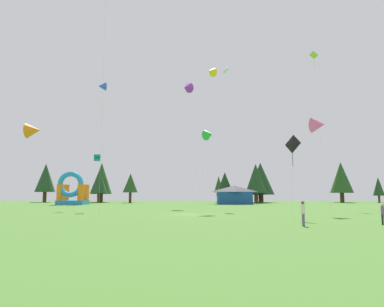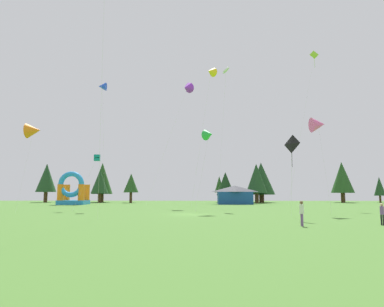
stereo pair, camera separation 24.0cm
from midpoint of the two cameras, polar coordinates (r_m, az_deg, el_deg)
name	(u,v)px [view 2 (the right image)]	position (r m, az deg, el deg)	size (l,w,h in m)	color
ground_plane	(189,215)	(38.72, -0.27, -10.29)	(120.00, 120.00, 0.00)	#47752D
kite_blue_delta	(102,87)	(60.97, -14.82, 10.89)	(1.38, 4.58, 21.32)	blue
kite_pink_delta	(318,125)	(43.77, 20.67, 4.59)	(1.87, 3.71, 11.63)	#EA599E
kite_white_parafoil	(226,71)	(60.42, 5.88, 13.77)	(2.22, 5.22, 24.02)	white
kite_orange_delta	(34,131)	(51.75, -25.10, 3.53)	(2.11, 4.95, 12.11)	orange
kite_teal_box	(97,158)	(46.79, -15.62, -0.72)	(3.36, 1.25, 7.50)	#0C7F7A
kite_lime_diamond	(314,56)	(68.21, 20.06, 15.25)	(5.12, 4.66, 28.22)	#8CD826
kite_purple_delta	(187,88)	(64.28, -0.74, 11.06)	(9.57, 6.42, 23.11)	purple
kite_black_diamond	(291,145)	(34.91, 16.56, 1.44)	(1.16, 2.45, 7.93)	black
kite_yellow_delta	(211,72)	(54.04, 3.36, 13.64)	(4.19, 3.78, 21.91)	yellow
kite_green_delta	(209,135)	(43.31, 3.02, 3.23)	(2.72, 2.44, 10.57)	green
person_left_edge	(302,211)	(27.01, 18.30, -9.23)	(0.35, 0.35, 1.88)	#724C8C
person_near_camera	(382,212)	(30.19, 29.66, -8.62)	(0.40, 0.40, 1.68)	black
inflatable_orange_dome	(73,192)	(72.81, -19.44, -6.20)	(5.44, 4.45, 6.66)	#268CD8
festival_tent	(235,195)	(71.57, 7.35, -6.95)	(7.12, 3.94, 3.88)	#19478C
tree_row_0	(46,178)	(91.69, -23.32, -3.82)	(4.87, 4.87, 9.60)	#4C331E
tree_row_1	(102,178)	(87.63, -14.86, -4.10)	(5.25, 5.25, 9.84)	#4C331E
tree_row_2	(100,182)	(84.30, -15.23, -4.62)	(4.17, 4.17, 7.90)	#4C331E
tree_row_3	(131,183)	(82.03, -10.18, -4.96)	(3.54, 3.54, 6.94)	#4C331E
tree_row_4	(219,184)	(83.36, 4.73, -5.25)	(2.30, 2.30, 6.43)	#4C331E
tree_row_5	(225,184)	(80.29, 5.76, -5.12)	(4.30, 4.30, 7.21)	#4C331E
tree_row_6	(256,179)	(80.07, 10.92, -4.18)	(4.96, 4.96, 9.10)	#4C331E
tree_row_7	(261,179)	(83.88, 11.71, -4.18)	(6.47, 6.47, 9.68)	#4C331E
tree_row_8	(342,178)	(90.32, 24.11, -3.73)	(5.39, 5.39, 9.86)	#4C331E
tree_row_9	(379,186)	(92.31, 29.19, -4.88)	(2.56, 2.56, 6.10)	#4C331E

